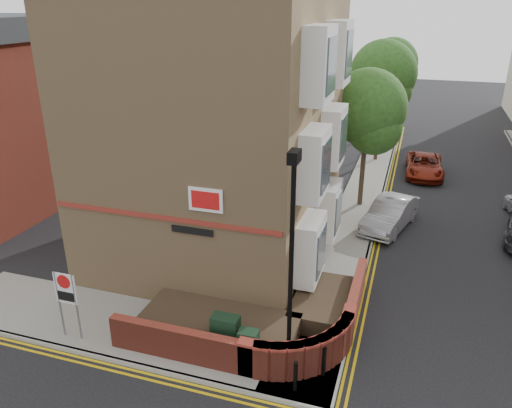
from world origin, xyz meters
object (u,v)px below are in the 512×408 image
(lamppost, at_px, (291,266))
(zone_sign, at_px, (66,294))
(utility_cabinet_large, at_px, (226,334))
(silver_car_near, at_px, (390,214))

(lamppost, xyz_separation_m, zone_sign, (-6.60, -0.70, -1.70))
(lamppost, distance_m, zone_sign, 6.85)
(lamppost, relative_size, zone_sign, 2.86)
(lamppost, height_order, utility_cabinet_large, lamppost)
(utility_cabinet_large, relative_size, zone_sign, 0.55)
(lamppost, relative_size, utility_cabinet_large, 5.25)
(zone_sign, height_order, silver_car_near, zone_sign)
(utility_cabinet_large, bearing_deg, silver_car_near, 69.61)
(lamppost, relative_size, silver_car_near, 1.51)
(lamppost, distance_m, utility_cabinet_large, 3.24)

